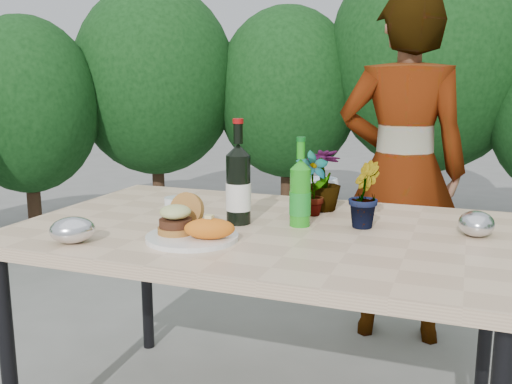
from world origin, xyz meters
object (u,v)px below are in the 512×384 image
(dinner_plate, at_px, (192,237))
(person, at_px, (402,171))
(patio_table, at_px, (264,243))
(wine_bottle, at_px, (238,186))

(dinner_plate, height_order, person, person)
(patio_table, distance_m, person, 1.03)
(dinner_plate, height_order, wine_bottle, wine_bottle)
(dinner_plate, relative_size, person, 0.17)
(wine_bottle, bearing_deg, dinner_plate, -79.27)
(wine_bottle, bearing_deg, patio_table, 20.48)
(dinner_plate, xyz_separation_m, person, (0.48, 1.19, 0.05))
(wine_bottle, distance_m, person, 1.05)
(wine_bottle, height_order, person, person)
(patio_table, relative_size, dinner_plate, 5.71)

